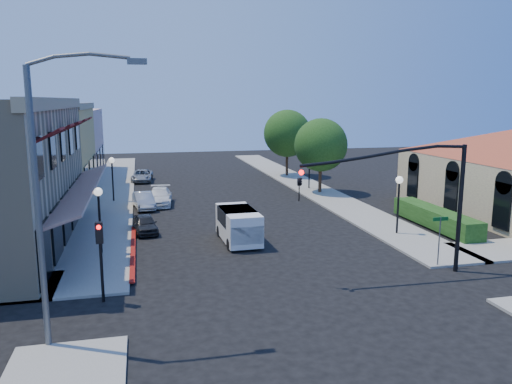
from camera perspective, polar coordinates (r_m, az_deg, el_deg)
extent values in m
plane|color=black|center=(20.93, 5.61, -11.98)|extent=(120.00, 120.00, 0.00)
cube|color=gray|center=(46.04, -15.98, 0.15)|extent=(3.50, 50.00, 0.12)
cube|color=gray|center=(48.39, 5.18, 1.00)|extent=(3.50, 50.00, 0.12)
cube|color=maroon|center=(27.48, -13.87, -6.72)|extent=(0.25, 10.00, 0.06)
cube|color=tan|center=(29.61, -21.86, 9.39)|extent=(0.50, 18.20, 0.60)
cube|color=#561416|center=(29.88, -19.26, 0.38)|extent=(1.75, 17.00, 0.67)
cube|color=#4E0F11|center=(22.63, -22.47, 6.07)|extent=(1.02, 1.50, 0.60)
cube|color=#4E0F11|center=(25.98, -21.30, 6.61)|extent=(1.02, 1.50, 0.60)
cube|color=#4E0F11|center=(29.35, -20.39, 7.03)|extent=(1.02, 1.50, 0.60)
cube|color=#4E0F11|center=(32.72, -19.67, 7.36)|extent=(1.02, 1.50, 0.60)
cube|color=#4E0F11|center=(36.10, -19.08, 7.63)|extent=(1.02, 1.50, 0.60)
cube|color=black|center=(23.07, -23.04, -6.43)|extent=(0.12, 2.60, 2.60)
cube|color=black|center=(26.31, -21.81, -4.33)|extent=(0.12, 2.60, 2.60)
cube|color=black|center=(29.58, -20.86, -2.68)|extent=(0.12, 2.60, 2.60)
cube|color=black|center=(32.88, -20.10, -1.37)|extent=(0.12, 2.60, 2.60)
cube|color=black|center=(36.20, -19.48, -0.29)|extent=(0.12, 2.60, 2.60)
cube|color=tan|center=(45.42, -24.82, 4.22)|extent=(10.00, 12.00, 7.60)
cube|color=#C09691|center=(57.21, -22.44, 5.18)|extent=(10.00, 12.00, 7.00)
cube|color=black|center=(32.94, 26.30, -1.44)|extent=(0.12, 1.40, 2.80)
cube|color=black|center=(36.85, 21.41, 0.08)|extent=(0.12, 1.40, 2.80)
cube|color=black|center=(40.99, 17.48, 1.31)|extent=(0.12, 1.40, 2.80)
cube|color=#1B4012|center=(33.67, 19.73, -3.87)|extent=(1.40, 8.00, 1.10)
cylinder|color=#382216|center=(43.59, 7.32, 1.23)|extent=(0.28, 0.28, 2.10)
sphere|color=#1B4012|center=(43.21, 7.42, 5.36)|extent=(4.56, 4.56, 4.56)
cylinder|color=#382216|center=(52.96, 3.55, 3.02)|extent=(0.28, 0.28, 2.27)
sphere|color=#1B4012|center=(52.63, 3.59, 6.70)|extent=(4.94, 4.94, 4.94)
cylinder|color=black|center=(24.94, 22.28, -1.84)|extent=(0.20, 0.20, 6.00)
cylinder|color=black|center=(22.50, 14.58, 4.07)|extent=(7.80, 0.14, 0.14)
imported|color=black|center=(21.10, 5.04, 1.50)|extent=(0.20, 0.16, 1.00)
sphere|color=#FF0C0C|center=(20.88, 5.21, 2.23)|extent=(0.22, 0.22, 0.22)
cylinder|color=black|center=(20.89, -17.24, -8.08)|extent=(0.12, 0.12, 3.00)
cube|color=black|center=(20.35, -17.49, -4.47)|extent=(0.28, 0.22, 0.85)
sphere|color=#FF0C0C|center=(20.18, -17.55, -3.87)|extent=(0.18, 0.18, 0.18)
cylinder|color=#595B5E|center=(16.96, -23.64, -2.25)|extent=(0.20, 0.20, 9.00)
cylinder|color=#595B5E|center=(16.43, -19.58, 14.34)|extent=(3.00, 0.12, 0.12)
cube|color=#595B5E|center=(16.33, -13.44, 14.32)|extent=(0.60, 0.25, 0.18)
cylinder|color=#595B5E|center=(25.62, 20.19, -5.41)|extent=(0.06, 0.06, 2.50)
cube|color=#0C591E|center=(25.34, 20.35, -2.91)|extent=(0.80, 0.04, 0.18)
cylinder|color=black|center=(27.14, -17.40, -3.61)|extent=(0.12, 0.12, 3.20)
sphere|color=white|center=(26.78, -17.60, 0.02)|extent=(0.44, 0.44, 0.44)
cylinder|color=black|center=(40.85, -16.05, 1.07)|extent=(0.12, 0.12, 3.20)
sphere|color=white|center=(40.61, -16.17, 3.51)|extent=(0.44, 0.44, 0.44)
cylinder|color=black|center=(30.85, 15.91, -1.87)|extent=(0.12, 0.12, 3.20)
sphere|color=white|center=(30.54, 16.07, 1.34)|extent=(0.44, 0.44, 0.44)
cylinder|color=black|center=(45.27, 6.10, 2.30)|extent=(0.12, 0.12, 3.20)
sphere|color=white|center=(45.06, 6.14, 4.51)|extent=(0.44, 0.44, 0.44)
cube|color=white|center=(28.41, -2.03, -3.73)|extent=(1.97, 4.30, 1.74)
cube|color=white|center=(26.71, -1.14, -4.86)|extent=(1.80, 0.64, 0.96)
cube|color=black|center=(26.90, -1.31, -3.69)|extent=(1.64, 0.15, 0.87)
cube|color=black|center=(28.58, -2.17, -2.75)|extent=(1.93, 2.57, 0.87)
cylinder|color=black|center=(27.06, -3.02, -5.99)|extent=(0.26, 0.64, 0.64)
cylinder|color=black|center=(29.79, -4.19, -4.46)|extent=(0.26, 0.64, 0.64)
cylinder|color=black|center=(27.43, 0.34, -5.75)|extent=(0.26, 0.64, 0.64)
cylinder|color=black|center=(30.13, -1.12, -4.26)|extent=(0.26, 0.64, 0.64)
imported|color=black|center=(31.19, -12.56, -3.57)|extent=(1.64, 3.36, 1.10)
imported|color=#A9ABAE|center=(38.01, -12.72, -0.97)|extent=(1.74, 3.83, 1.22)
imported|color=white|center=(39.17, -10.95, -0.53)|extent=(2.17, 4.53, 1.27)
imported|color=#97989C|center=(50.83, -12.88, 1.83)|extent=(2.28, 4.33, 1.16)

